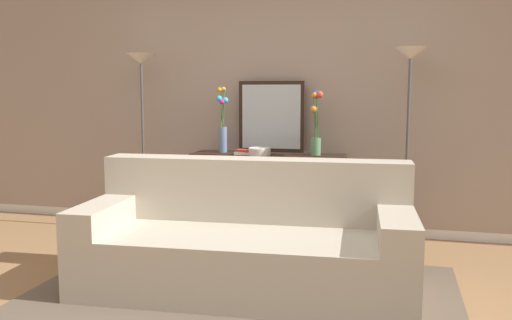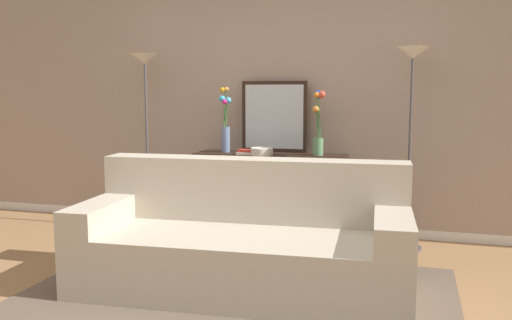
# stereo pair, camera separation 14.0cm
# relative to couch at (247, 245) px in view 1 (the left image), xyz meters

# --- Properties ---
(ground_plane) EXTENTS (16.00, 16.00, 0.02)m
(ground_plane) POSITION_rel_couch_xyz_m (-0.15, -0.51, -0.32)
(ground_plane) COLOR #9E754C
(back_wall) EXTENTS (12.00, 0.15, 3.10)m
(back_wall) POSITION_rel_couch_xyz_m (-0.15, 1.73, 1.24)
(back_wall) COLOR white
(back_wall) RESTS_ON ground
(area_rug) EXTENTS (2.86, 1.90, 0.01)m
(area_rug) POSITION_rel_couch_xyz_m (0.00, -0.16, -0.30)
(area_rug) COLOR brown
(area_rug) RESTS_ON ground
(couch) EXTENTS (2.29, 1.08, 0.88)m
(couch) POSITION_rel_couch_xyz_m (0.00, 0.00, 0.00)
(couch) COLOR #BCB29E
(couch) RESTS_ON ground
(console_table) EXTENTS (1.43, 0.38, 0.79)m
(console_table) POSITION_rel_couch_xyz_m (-0.18, 1.40, 0.24)
(console_table) COLOR black
(console_table) RESTS_ON ground
(floor_lamp_left) EXTENTS (0.28, 0.28, 1.73)m
(floor_lamp_left) POSITION_rel_couch_xyz_m (-1.41, 1.31, 1.05)
(floor_lamp_left) COLOR #4C4C51
(floor_lamp_left) RESTS_ON ground
(floor_lamp_right) EXTENTS (0.28, 0.28, 1.74)m
(floor_lamp_right) POSITION_rel_couch_xyz_m (1.07, 1.31, 1.06)
(floor_lamp_right) COLOR #4C4C51
(floor_lamp_right) RESTS_ON ground
(wall_mirror) EXTENTS (0.64, 0.02, 0.68)m
(wall_mirror) POSITION_rel_couch_xyz_m (-0.19, 1.56, 0.82)
(wall_mirror) COLOR black
(wall_mirror) RESTS_ON console_table
(vase_tall_flowers) EXTENTS (0.11, 0.11, 0.63)m
(vase_tall_flowers) POSITION_rel_couch_xyz_m (-0.63, 1.42, 0.73)
(vase_tall_flowers) COLOR #6B84AD
(vase_tall_flowers) RESTS_ON console_table
(vase_short_flowers) EXTENTS (0.12, 0.13, 0.59)m
(vase_short_flowers) POSITION_rel_couch_xyz_m (0.27, 1.41, 0.75)
(vase_short_flowers) COLOR #669E6B
(vase_short_flowers) RESTS_ON console_table
(fruit_bowl) EXTENTS (0.21, 0.21, 0.07)m
(fruit_bowl) POSITION_rel_couch_xyz_m (-0.23, 1.28, 0.51)
(fruit_bowl) COLOR silver
(fruit_bowl) RESTS_ON console_table
(book_stack) EXTENTS (0.19, 0.14, 0.05)m
(book_stack) POSITION_rel_couch_xyz_m (-0.37, 1.28, 0.50)
(book_stack) COLOR silver
(book_stack) RESTS_ON console_table
(book_row_under_console) EXTENTS (0.27, 0.17, 0.12)m
(book_row_under_console) POSITION_rel_couch_xyz_m (-0.64, 1.40, -0.26)
(book_row_under_console) COLOR #BC3328
(book_row_under_console) RESTS_ON ground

